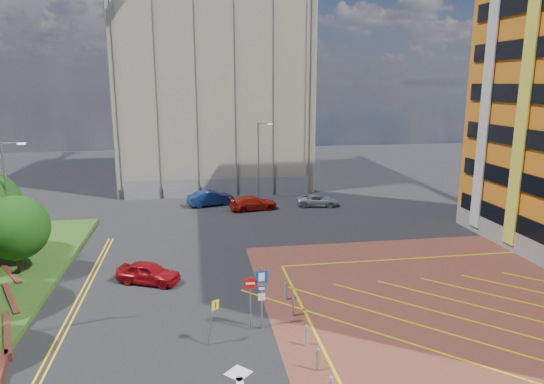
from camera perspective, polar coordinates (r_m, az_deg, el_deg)
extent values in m
plane|color=black|center=(24.04, -2.10, -16.96)|extent=(140.00, 140.00, 0.00)
cube|color=brown|center=(29.06, 27.27, -12.94)|extent=(26.00, 26.00, 0.02)
cube|color=maroon|center=(27.13, -28.69, -14.50)|extent=(1.86, 4.43, 0.40)
cube|color=maroon|center=(30.94, -28.40, -11.12)|extent=(2.29, 4.27, 0.40)
cube|color=maroon|center=(34.90, -28.49, -8.49)|extent=(2.69, 4.06, 0.40)
cylinder|color=#3D2B1C|center=(34.35, -27.56, -6.94)|extent=(0.36, 0.36, 1.80)
sphere|color=#113C0D|center=(33.78, -27.90, -3.74)|extent=(4.00, 4.00, 4.00)
cylinder|color=#9EA0A8|center=(35.68, -28.61, -1.17)|extent=(0.16, 0.16, 8.00)
cylinder|color=#9EA0A8|center=(34.86, -28.35, 5.06)|extent=(1.20, 0.10, 0.10)
cube|color=silver|center=(34.67, -27.41, 5.08)|extent=(0.50, 0.15, 0.12)
cylinder|color=#9EA0A8|center=(49.81, -1.61, 3.56)|extent=(0.16, 0.16, 8.00)
cylinder|color=#9EA0A8|center=(49.43, -0.94, 8.03)|extent=(1.20, 0.10, 0.10)
cube|color=silver|center=(49.52, -0.25, 8.00)|extent=(0.50, 0.15, 0.12)
cylinder|color=#9EA0A8|center=(24.25, -1.23, -12.43)|extent=(0.10, 0.10, 3.20)
cube|color=#09389E|center=(23.75, -1.24, -9.94)|extent=(0.60, 0.04, 0.60)
cube|color=white|center=(23.73, -1.23, -9.97)|extent=(0.30, 0.02, 0.42)
cube|color=#09389E|center=(23.99, -1.23, -11.27)|extent=(0.40, 0.04, 0.25)
cube|color=white|center=(23.97, -1.22, -11.29)|extent=(0.28, 0.02, 0.14)
cube|color=white|center=(24.18, -1.22, -12.24)|extent=(0.35, 0.04, 0.35)
cylinder|color=#9EA0A8|center=(24.29, -2.55, -13.04)|extent=(0.08, 0.08, 2.70)
cylinder|color=red|center=(23.81, -2.57, -10.68)|extent=(0.64, 0.04, 0.64)
cube|color=white|center=(23.78, -2.56, -10.71)|extent=(0.44, 0.02, 0.10)
cylinder|color=#9EA0A8|center=(23.26, -7.20, -15.06)|extent=(0.39, 0.08, 2.19)
cube|color=yellow|center=(22.83, -6.70, -13.07)|extent=(0.39, 0.39, 0.51)
cylinder|color=#9EA0A8|center=(21.64, 5.36, -19.21)|extent=(0.14, 0.14, 0.90)
cylinder|color=black|center=(23.31, 4.08, -16.67)|extent=(0.14, 0.14, 0.90)
cylinder|color=#9EA0A8|center=(25.90, 2.52, -13.48)|extent=(0.14, 0.14, 0.90)
cylinder|color=black|center=(27.68, 1.66, -11.69)|extent=(0.14, 0.14, 0.90)
cube|color=#A09883|center=(60.81, -7.02, 11.75)|extent=(21.20, 19.20, 22.00)
cube|color=yellow|center=(63.12, -5.35, 17.27)|extent=(0.90, 0.90, 34.00)
cube|color=gray|center=(52.02, -5.16, 0.55)|extent=(21.60, 0.06, 2.00)
imported|color=#A20D13|center=(30.71, -14.33, -9.18)|extent=(4.18, 2.99, 1.32)
imported|color=navy|center=(48.44, -7.19, -0.72)|extent=(4.80, 2.68, 1.50)
imported|color=red|center=(46.48, -2.21, -1.30)|extent=(4.83, 2.58, 1.33)
imported|color=#B9BAC1|center=(48.15, 5.37, -0.98)|extent=(4.31, 2.51, 1.13)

